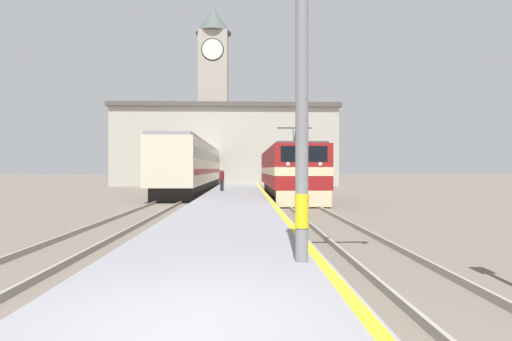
# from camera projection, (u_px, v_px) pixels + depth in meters

# --- Properties ---
(ground_plane) EXTENTS (200.00, 200.00, 0.00)m
(ground_plane) POSITION_uv_depth(u_px,v_px,m) (238.00, 192.00, 34.21)
(ground_plane) COLOR #60564C
(platform) EXTENTS (4.15, 140.00, 0.34)m
(platform) POSITION_uv_depth(u_px,v_px,m) (237.00, 193.00, 29.21)
(platform) COLOR slate
(platform) RESTS_ON ground
(rail_track_near) EXTENTS (2.83, 140.00, 0.16)m
(rail_track_near) POSITION_uv_depth(u_px,v_px,m) (284.00, 195.00, 29.31)
(rail_track_near) COLOR #60564C
(rail_track_near) RESTS_ON ground
(rail_track_far) EXTENTS (2.84, 140.00, 0.16)m
(rail_track_far) POSITION_uv_depth(u_px,v_px,m) (186.00, 195.00, 29.10)
(rail_track_far) COLOR #60564C
(rail_track_far) RESTS_ON ground
(locomotive_train) EXTENTS (2.92, 15.47, 4.41)m
(locomotive_train) POSITION_uv_depth(u_px,v_px,m) (287.00, 172.00, 27.27)
(locomotive_train) COLOR black
(locomotive_train) RESTS_ON ground
(passenger_train) EXTENTS (2.92, 38.65, 4.08)m
(passenger_train) POSITION_uv_depth(u_px,v_px,m) (203.00, 167.00, 41.38)
(passenger_train) COLOR black
(passenger_train) RESTS_ON ground
(catenary_mast) EXTENTS (2.22, 0.25, 7.77)m
(catenary_mast) POSITION_uv_depth(u_px,v_px,m) (307.00, 42.00, 7.05)
(catenary_mast) COLOR gray
(catenary_mast) RESTS_ON platform
(person_on_platform) EXTENTS (0.34, 0.34, 1.65)m
(person_on_platform) POSITION_uv_depth(u_px,v_px,m) (222.00, 179.00, 29.65)
(person_on_platform) COLOR #23232D
(person_on_platform) RESTS_ON platform
(clock_tower) EXTENTS (5.59, 5.59, 27.25)m
(clock_tower) POSITION_uv_depth(u_px,v_px,m) (214.00, 89.00, 62.74)
(clock_tower) COLOR #ADA393
(clock_tower) RESTS_ON ground
(station_building) EXTENTS (26.36, 10.53, 9.46)m
(station_building) POSITION_uv_depth(u_px,v_px,m) (227.00, 146.00, 49.49)
(station_building) COLOR #B7B2A3
(station_building) RESTS_ON ground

